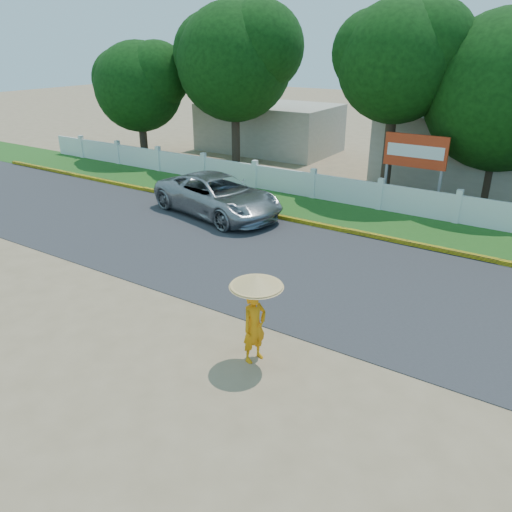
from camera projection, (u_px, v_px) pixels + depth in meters
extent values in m
plane|color=#9E8460|center=(210.00, 336.00, 11.65)|extent=(120.00, 120.00, 0.00)
cube|color=#38383A|center=(301.00, 267.00, 15.12)|extent=(60.00, 7.00, 0.02)
cube|color=#2D601E|center=(365.00, 219.00, 19.16)|extent=(60.00, 3.50, 0.03)
cube|color=yellow|center=(348.00, 231.00, 17.82)|extent=(40.00, 0.18, 0.16)
cube|color=silver|center=(380.00, 197.00, 20.07)|extent=(40.00, 0.10, 1.10)
cube|color=#B7AD99|center=(494.00, 150.00, 23.40)|extent=(10.00, 6.00, 3.20)
cube|color=#B7AD99|center=(269.00, 127.00, 30.71)|extent=(8.00, 5.00, 2.80)
imported|color=#909497|center=(218.00, 195.00, 19.45)|extent=(6.00, 3.71, 1.55)
imported|color=orange|center=(254.00, 326.00, 10.47)|extent=(0.54, 0.68, 1.64)
cylinder|color=gray|center=(256.00, 301.00, 10.20)|extent=(0.02, 0.02, 1.06)
cone|color=tan|center=(256.00, 281.00, 10.02)|extent=(1.12, 1.12, 0.27)
cylinder|color=gray|center=(385.00, 179.00, 20.83)|extent=(0.12, 0.12, 2.00)
cylinder|color=gray|center=(439.00, 187.00, 19.74)|extent=(0.12, 0.12, 2.00)
cube|color=red|center=(416.00, 151.00, 19.77)|extent=(2.50, 0.12, 1.30)
cube|color=silver|center=(415.00, 151.00, 19.72)|extent=(2.25, 0.02, 0.49)
cylinder|color=#473828|center=(490.00, 168.00, 21.13)|extent=(0.44, 0.44, 2.71)
sphere|color=#10420F|center=(505.00, 92.00, 19.90)|extent=(6.33, 6.33, 6.33)
cylinder|color=#473828|center=(389.00, 146.00, 21.84)|extent=(0.44, 0.44, 4.15)
sphere|color=#10420F|center=(397.00, 62.00, 20.48)|extent=(4.94, 4.94, 4.94)
cylinder|color=#473828|center=(143.00, 135.00, 28.65)|extent=(0.44, 0.44, 2.63)
sphere|color=#10420F|center=(139.00, 87.00, 27.60)|extent=(4.86, 4.86, 4.86)
cylinder|color=#473828|center=(236.00, 131.00, 26.79)|extent=(0.44, 0.44, 3.68)
sphere|color=#10420F|center=(235.00, 62.00, 25.42)|extent=(5.90, 5.90, 5.90)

